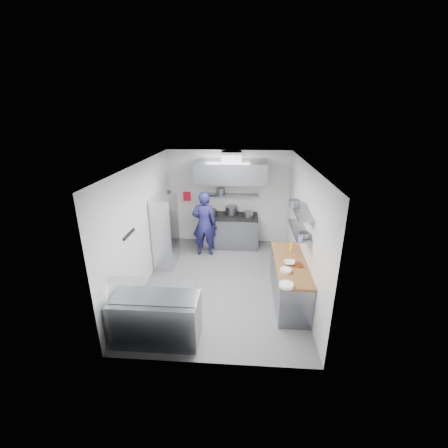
# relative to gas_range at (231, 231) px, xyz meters

# --- Properties ---
(floor) EXTENTS (5.00, 5.00, 0.00)m
(floor) POSITION_rel_gas_range_xyz_m (-0.10, -2.10, -0.45)
(floor) COLOR #4C4C4E
(floor) RESTS_ON ground
(ceiling) EXTENTS (5.00, 5.00, 0.00)m
(ceiling) POSITION_rel_gas_range_xyz_m (-0.10, -2.10, 2.35)
(ceiling) COLOR silver
(ceiling) RESTS_ON wall_back
(wall_back) EXTENTS (3.60, 2.80, 0.02)m
(wall_back) POSITION_rel_gas_range_xyz_m (-0.10, 0.40, 0.95)
(wall_back) COLOR white
(wall_back) RESTS_ON floor
(wall_front) EXTENTS (3.60, 2.80, 0.02)m
(wall_front) POSITION_rel_gas_range_xyz_m (-0.10, -4.60, 0.95)
(wall_front) COLOR white
(wall_front) RESTS_ON floor
(wall_left) EXTENTS (2.80, 5.00, 0.02)m
(wall_left) POSITION_rel_gas_range_xyz_m (-1.90, -2.10, 0.95)
(wall_left) COLOR white
(wall_left) RESTS_ON floor
(wall_right) EXTENTS (2.80, 5.00, 0.02)m
(wall_right) POSITION_rel_gas_range_xyz_m (1.70, -2.10, 0.95)
(wall_right) COLOR white
(wall_right) RESTS_ON floor
(gas_range) EXTENTS (1.60, 0.80, 0.90)m
(gas_range) POSITION_rel_gas_range_xyz_m (0.00, 0.00, 0.00)
(gas_range) COLOR gray
(gas_range) RESTS_ON floor
(cooktop) EXTENTS (1.57, 0.78, 0.06)m
(cooktop) POSITION_rel_gas_range_xyz_m (0.00, 0.00, 0.48)
(cooktop) COLOR black
(cooktop) RESTS_ON gas_range
(stock_pot_left) EXTENTS (0.31, 0.31, 0.20)m
(stock_pot_left) POSITION_rel_gas_range_xyz_m (-0.57, -0.07, 0.61)
(stock_pot_left) COLOR slate
(stock_pot_left) RESTS_ON cooktop
(stock_pot_mid) EXTENTS (0.36, 0.36, 0.24)m
(stock_pot_mid) POSITION_rel_gas_range_xyz_m (0.00, 0.14, 0.63)
(stock_pot_mid) COLOR slate
(stock_pot_mid) RESTS_ON cooktop
(stock_pot_right) EXTENTS (0.28, 0.28, 0.16)m
(stock_pot_right) POSITION_rel_gas_range_xyz_m (0.50, -0.07, 0.59)
(stock_pot_right) COLOR slate
(stock_pot_right) RESTS_ON cooktop
(over_range_shelf) EXTENTS (1.60, 0.30, 0.04)m
(over_range_shelf) POSITION_rel_gas_range_xyz_m (0.00, 0.24, 1.07)
(over_range_shelf) COLOR gray
(over_range_shelf) RESTS_ON wall_back
(shelf_pot_a) EXTENTS (0.25, 0.25, 0.18)m
(shelf_pot_a) POSITION_rel_gas_range_xyz_m (-0.33, 0.24, 1.18)
(shelf_pot_a) COLOR slate
(shelf_pot_a) RESTS_ON over_range_shelf
(extractor_hood) EXTENTS (1.90, 1.15, 0.55)m
(extractor_hood) POSITION_rel_gas_range_xyz_m (0.00, -0.18, 1.85)
(extractor_hood) COLOR gray
(extractor_hood) RESTS_ON wall_back
(hood_duct) EXTENTS (0.55, 0.55, 0.24)m
(hood_duct) POSITION_rel_gas_range_xyz_m (0.00, 0.05, 2.23)
(hood_duct) COLOR slate
(hood_duct) RESTS_ON extractor_hood
(red_firebox) EXTENTS (0.22, 0.10, 0.26)m
(red_firebox) POSITION_rel_gas_range_xyz_m (-1.35, 0.34, 0.97)
(red_firebox) COLOR red
(red_firebox) RESTS_ON wall_back
(chef) EXTENTS (0.68, 0.47, 1.83)m
(chef) POSITION_rel_gas_range_xyz_m (-0.71, -0.63, 0.46)
(chef) COLOR #19194D
(chef) RESTS_ON floor
(wire_rack) EXTENTS (0.50, 0.90, 1.85)m
(wire_rack) POSITION_rel_gas_range_xyz_m (-1.63, -1.28, 0.48)
(wire_rack) COLOR silver
(wire_rack) RESTS_ON floor
(rack_bin_a) EXTENTS (0.17, 0.22, 0.20)m
(rack_bin_a) POSITION_rel_gas_range_xyz_m (-1.63, -1.03, 0.35)
(rack_bin_a) COLOR white
(rack_bin_a) RESTS_ON wire_rack
(rack_bin_b) EXTENTS (0.16, 0.20, 0.18)m
(rack_bin_b) POSITION_rel_gas_range_xyz_m (-1.63, -0.83, 0.85)
(rack_bin_b) COLOR yellow
(rack_bin_b) RESTS_ON wire_rack
(rack_jar) EXTENTS (0.11, 0.11, 0.18)m
(rack_jar) POSITION_rel_gas_range_xyz_m (-1.58, -0.85, 1.35)
(rack_jar) COLOR black
(rack_jar) RESTS_ON wire_rack
(knife_strip) EXTENTS (0.04, 0.55, 0.05)m
(knife_strip) POSITION_rel_gas_range_xyz_m (-1.88, -3.00, 1.10)
(knife_strip) COLOR black
(knife_strip) RESTS_ON wall_left
(prep_counter_base) EXTENTS (0.62, 2.00, 0.84)m
(prep_counter_base) POSITION_rel_gas_range_xyz_m (1.38, -2.70, -0.03)
(prep_counter_base) COLOR gray
(prep_counter_base) RESTS_ON floor
(prep_counter_top) EXTENTS (0.65, 2.04, 0.06)m
(prep_counter_top) POSITION_rel_gas_range_xyz_m (1.38, -2.70, 0.42)
(prep_counter_top) COLOR brown
(prep_counter_top) RESTS_ON prep_counter_base
(plate_stack_a) EXTENTS (0.26, 0.26, 0.06)m
(plate_stack_a) POSITION_rel_gas_range_xyz_m (1.17, -3.65, 0.48)
(plate_stack_a) COLOR white
(plate_stack_a) RESTS_ON prep_counter_top
(plate_stack_b) EXTENTS (0.22, 0.22, 0.06)m
(plate_stack_b) POSITION_rel_gas_range_xyz_m (1.23, -3.12, 0.48)
(plate_stack_b) COLOR white
(plate_stack_b) RESTS_ON prep_counter_top
(copper_pan) EXTENTS (0.17, 0.17, 0.06)m
(copper_pan) POSITION_rel_gas_range_xyz_m (1.50, -2.87, 0.48)
(copper_pan) COLOR #D16A3A
(copper_pan) RESTS_ON prep_counter_top
(squeeze_bottle) EXTENTS (0.06, 0.06, 0.18)m
(squeeze_bottle) POSITION_rel_gas_range_xyz_m (1.45, -2.17, 0.54)
(squeeze_bottle) COLOR yellow
(squeeze_bottle) RESTS_ON prep_counter_top
(mixing_bowl) EXTENTS (0.24, 0.24, 0.06)m
(mixing_bowl) POSITION_rel_gas_range_xyz_m (1.34, -2.80, 0.48)
(mixing_bowl) COLOR white
(mixing_bowl) RESTS_ON prep_counter_top
(wall_shelf_lower) EXTENTS (0.30, 1.30, 0.04)m
(wall_shelf_lower) POSITION_rel_gas_range_xyz_m (1.54, -2.40, 1.05)
(wall_shelf_lower) COLOR gray
(wall_shelf_lower) RESTS_ON wall_right
(wall_shelf_upper) EXTENTS (0.30, 1.30, 0.04)m
(wall_shelf_upper) POSITION_rel_gas_range_xyz_m (1.54, -2.40, 1.47)
(wall_shelf_upper) COLOR gray
(wall_shelf_upper) RESTS_ON wall_right
(shelf_pot_c) EXTENTS (0.21, 0.21, 0.10)m
(shelf_pot_c) POSITION_rel_gas_range_xyz_m (1.57, -2.84, 1.12)
(shelf_pot_c) COLOR slate
(shelf_pot_c) RESTS_ON wall_shelf_lower
(shelf_pot_d) EXTENTS (0.24, 0.24, 0.14)m
(shelf_pot_d) POSITION_rel_gas_range_xyz_m (1.44, -2.16, 1.56)
(shelf_pot_d) COLOR slate
(shelf_pot_d) RESTS_ON wall_shelf_upper
(display_case) EXTENTS (1.50, 0.70, 0.85)m
(display_case) POSITION_rel_gas_range_xyz_m (-1.10, -4.10, -0.03)
(display_case) COLOR gray
(display_case) RESTS_ON floor
(display_glass) EXTENTS (1.47, 0.19, 0.42)m
(display_glass) POSITION_rel_gas_range_xyz_m (-1.10, -4.22, 0.62)
(display_glass) COLOR silver
(display_glass) RESTS_ON display_case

